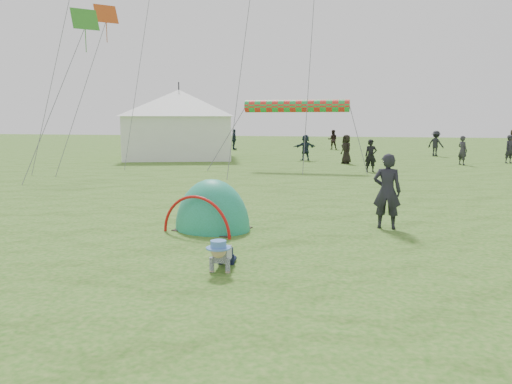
% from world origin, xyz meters
% --- Properties ---
extents(ground, '(140.00, 140.00, 0.00)m').
position_xyz_m(ground, '(0.00, 0.00, 0.00)').
color(ground, '#1D5B10').
extents(crawling_toddler, '(0.59, 0.80, 0.58)m').
position_xyz_m(crawling_toddler, '(-0.21, -0.34, 0.29)').
color(crawling_toddler, black).
rests_on(crawling_toddler, ground).
extents(popup_tent, '(2.15, 1.92, 2.38)m').
position_xyz_m(popup_tent, '(-1.39, 2.68, 0.00)').
color(popup_tent, '#1A894F').
rests_on(popup_tent, ground).
extents(standing_adult, '(0.68, 0.47, 1.78)m').
position_xyz_m(standing_adult, '(2.58, 3.75, 0.89)').
color(standing_adult, black).
rests_on(standing_adult, ground).
extents(event_marquee, '(9.01, 9.01, 4.88)m').
position_xyz_m(event_marquee, '(-10.67, 23.39, 2.44)').
color(event_marquee, white).
rests_on(event_marquee, ground).
extents(crowd_person_0, '(0.68, 0.72, 1.66)m').
position_xyz_m(crowd_person_0, '(7.05, 22.22, 0.83)').
color(crowd_person_0, '#2C2A32').
rests_on(crowd_person_0, ground).
extents(crowd_person_1, '(0.62, 0.79, 1.61)m').
position_xyz_m(crowd_person_1, '(-12.21, 26.08, 0.81)').
color(crowd_person_1, '#392F29').
rests_on(crowd_person_1, ground).
extents(crowd_person_2, '(0.88, 1.11, 1.77)m').
position_xyz_m(crowd_person_2, '(-9.75, 33.38, 0.88)').
color(crowd_person_2, '#1B2731').
rests_on(crowd_person_2, ground).
extents(crowd_person_3, '(1.11, 1.22, 1.64)m').
position_xyz_m(crowd_person_3, '(-12.71, 32.38, 0.82)').
color(crowd_person_3, '#2F2E33').
rests_on(crowd_person_3, ground).
extents(crowd_person_4, '(0.92, 0.99, 1.70)m').
position_xyz_m(crowd_person_4, '(0.55, 21.45, 0.85)').
color(crowd_person_4, black).
rests_on(crowd_person_4, ground).
extents(crowd_person_5, '(1.53, 1.24, 1.63)m').
position_xyz_m(crowd_person_5, '(-2.12, 23.25, 0.82)').
color(crowd_person_5, '#1F2D3C').
rests_on(crowd_person_5, ground).
extents(crowd_person_6, '(0.66, 0.51, 1.61)m').
position_xyz_m(crowd_person_6, '(2.02, 16.91, 0.80)').
color(crowd_person_6, black).
rests_on(crowd_person_6, ground).
extents(crowd_person_7, '(0.90, 0.74, 1.70)m').
position_xyz_m(crowd_person_7, '(-1.48, 35.63, 0.85)').
color(crowd_person_7, black).
rests_on(crowd_person_7, ground).
extents(crowd_person_8, '(1.05, 0.60, 1.68)m').
position_xyz_m(crowd_person_8, '(-12.98, 28.76, 0.84)').
color(crowd_person_8, '#1C262D').
rests_on(crowd_person_8, ground).
extents(crowd_person_9, '(1.33, 1.21, 1.79)m').
position_xyz_m(crowd_person_9, '(6.35, 29.28, 0.89)').
color(crowd_person_9, black).
rests_on(crowd_person_9, ground).
extents(crowd_person_11, '(0.92, 1.69, 1.73)m').
position_xyz_m(crowd_person_11, '(-8.95, 26.91, 0.87)').
color(crowd_person_11, '#262E41').
rests_on(crowd_person_11, ground).
extents(crowd_person_12, '(0.73, 0.67, 1.67)m').
position_xyz_m(crowd_person_12, '(9.94, 24.03, 0.84)').
color(crowd_person_12, '#23222B').
rests_on(crowd_person_12, ground).
extents(rainbow_tube_kite, '(5.40, 0.64, 0.64)m').
position_xyz_m(rainbow_tube_kite, '(-1.81, 17.56, 3.26)').
color(rainbow_tube_kite, red).
extents(diamond_kite_0, '(1.24, 1.24, 1.01)m').
position_xyz_m(diamond_kite_0, '(-11.78, 16.36, 8.07)').
color(diamond_kite_0, '#C44A15').
extents(diamond_kite_3, '(1.28, 1.28, 1.04)m').
position_xyz_m(diamond_kite_3, '(-11.24, 13.48, 7.24)').
color(diamond_kite_3, '#338D23').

